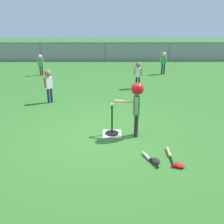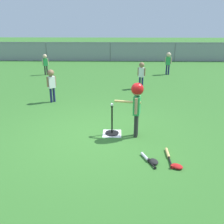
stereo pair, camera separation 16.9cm
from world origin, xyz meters
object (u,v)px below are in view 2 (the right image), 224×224
(batting_tee, at_px, (112,129))
(fielder_near_right, at_px, (45,62))
(baseball_on_tee, at_px, (112,105))
(fielder_deep_right, at_px, (141,72))
(batter_child, at_px, (137,99))
(spare_bat_wood, at_px, (168,155))
(spare_bat_silver, at_px, (146,158))
(fielder_near_left, at_px, (51,81))
(glove_by_plate, at_px, (177,166))
(fielder_deep_center, at_px, (168,60))
(glove_near_bats, at_px, (153,161))

(batting_tee, relative_size, fielder_near_right, 0.71)
(baseball_on_tee, bearing_deg, fielder_deep_right, 76.08)
(batter_child, xyz_separation_m, spare_bat_wood, (0.59, -0.91, -0.88))
(spare_bat_wood, bearing_deg, fielder_near_right, 120.66)
(batting_tee, distance_m, spare_bat_silver, 1.36)
(fielder_near_left, xyz_separation_m, glove_by_plate, (3.22, -3.82, -0.65))
(batting_tee, bearing_deg, fielder_deep_right, 76.08)
(batter_child, height_order, fielder_near_left, batter_child)
(spare_bat_silver, relative_size, spare_bat_wood, 0.78)
(batting_tee, bearing_deg, spare_bat_silver, -59.12)
(baseball_on_tee, bearing_deg, fielder_deep_center, 69.53)
(fielder_deep_center, height_order, glove_by_plate, fielder_deep_center)
(spare_bat_silver, bearing_deg, batter_child, 97.77)
(fielder_near_right, relative_size, spare_bat_wood, 1.37)
(baseball_on_tee, height_order, glove_near_bats, baseball_on_tee)
(spare_bat_silver, bearing_deg, glove_by_plate, -28.14)
(fielder_near_right, bearing_deg, glove_near_bats, -62.04)
(baseball_on_tee, xyz_separation_m, spare_bat_silver, (0.70, -1.17, -0.70))
(fielder_deep_center, height_order, fielder_near_left, fielder_near_left)
(batter_child, bearing_deg, fielder_near_right, 120.33)
(fielder_near_right, xyz_separation_m, glove_by_plate, (4.54, -7.94, -0.59))
(glove_by_plate, bearing_deg, spare_bat_silver, 151.86)
(fielder_near_right, distance_m, glove_by_plate, 9.17)
(batter_child, xyz_separation_m, spare_bat_silver, (0.14, -1.05, -0.88))
(fielder_near_right, distance_m, spare_bat_silver, 8.66)
(batting_tee, bearing_deg, spare_bat_wood, -41.82)
(baseball_on_tee, xyz_separation_m, glove_by_plate, (1.23, -1.45, -0.69))
(batter_child, distance_m, fielder_deep_right, 4.26)
(fielder_near_left, bearing_deg, fielder_deep_right, 30.16)
(baseball_on_tee, relative_size, fielder_near_right, 0.08)
(fielder_near_left, bearing_deg, baseball_on_tee, -49.95)
(fielder_deep_right, height_order, glove_by_plate, fielder_deep_right)
(fielder_near_right, height_order, spare_bat_silver, fielder_near_right)
(fielder_deep_right, distance_m, fielder_near_left, 3.48)
(spare_bat_silver, distance_m, spare_bat_wood, 0.47)
(batting_tee, height_order, spare_bat_wood, batting_tee)
(batter_child, relative_size, fielder_deep_center, 1.21)
(glove_by_plate, height_order, glove_near_bats, same)
(baseball_on_tee, relative_size, fielder_near_left, 0.07)
(baseball_on_tee, xyz_separation_m, spare_bat_wood, (1.15, -1.03, -0.70))
(glove_by_plate, bearing_deg, glove_near_bats, 158.65)
(glove_by_plate, bearing_deg, fielder_near_right, 119.75)
(batter_child, height_order, fielder_deep_right, batter_child)
(baseball_on_tee, height_order, spare_bat_wood, baseball_on_tee)
(batting_tee, distance_m, fielder_near_right, 7.31)
(baseball_on_tee, height_order, batter_child, batter_child)
(fielder_near_left, height_order, spare_bat_wood, fielder_near_left)
(fielder_deep_right, distance_m, glove_by_plate, 5.60)
(spare_bat_wood, relative_size, glove_near_bats, 2.81)
(batting_tee, xyz_separation_m, batter_child, (0.55, -0.11, 0.80))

